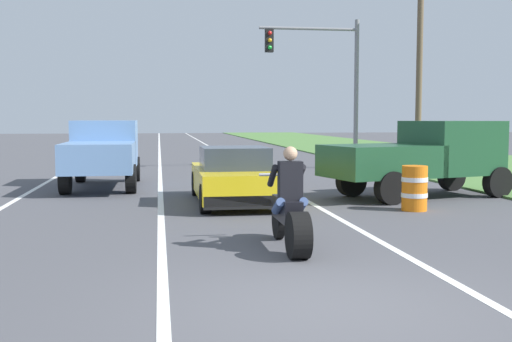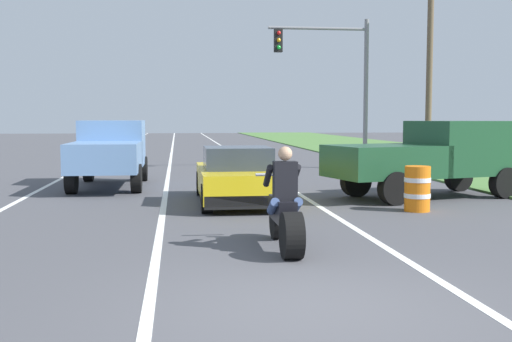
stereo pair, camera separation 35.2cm
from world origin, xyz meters
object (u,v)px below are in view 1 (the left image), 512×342
at_px(pickup_truck_left_lane_light_blue, 103,150).
at_px(pickup_truck_right_shoulder_dark_green, 423,155).
at_px(traffic_light_mast_near, 327,70).
at_px(motorcycle_with_rider, 290,213).
at_px(sports_car_yellow, 234,177).
at_px(construction_barrel_nearest, 414,188).
at_px(construction_barrel_mid, 392,175).

distance_m(pickup_truck_left_lane_light_blue, pickup_truck_right_shoulder_dark_green, 9.15).
bearing_deg(traffic_light_mast_near, pickup_truck_right_shoulder_dark_green, -89.66).
xyz_separation_m(motorcycle_with_rider, sports_car_yellow, (-0.22, 5.52, 0.04)).
height_order(pickup_truck_right_shoulder_dark_green, construction_barrel_nearest, pickup_truck_right_shoulder_dark_green).
height_order(motorcycle_with_rider, pickup_truck_right_shoulder_dark_green, pickup_truck_right_shoulder_dark_green).
distance_m(motorcycle_with_rider, construction_barrel_nearest, 5.17).
xyz_separation_m(pickup_truck_right_shoulder_dark_green, construction_barrel_mid, (-0.53, 0.80, -0.60)).
xyz_separation_m(pickup_truck_left_lane_light_blue, traffic_light_mast_near, (8.36, 5.65, 2.85)).
xyz_separation_m(pickup_truck_right_shoulder_dark_green, construction_barrel_nearest, (-1.17, -2.25, -0.60)).
bearing_deg(construction_barrel_nearest, construction_barrel_mid, 78.11).
bearing_deg(construction_barrel_mid, pickup_truck_left_lane_light_blue, 160.50).
bearing_deg(motorcycle_with_rider, traffic_light_mast_near, 72.74).
distance_m(traffic_light_mast_near, construction_barrel_nearest, 12.06).
bearing_deg(pickup_truck_right_shoulder_dark_green, construction_barrel_nearest, -117.49).
relative_size(pickup_truck_left_lane_light_blue, traffic_light_mast_near, 0.80).
relative_size(sports_car_yellow, traffic_light_mast_near, 0.72).
relative_size(sports_car_yellow, construction_barrel_mid, 4.30).
bearing_deg(traffic_light_mast_near, construction_barrel_nearest, -95.55).
xyz_separation_m(motorcycle_with_rider, construction_barrel_nearest, (3.61, 3.70, -0.09)).
bearing_deg(traffic_light_mast_near, sports_car_yellow, -117.04).
relative_size(motorcycle_with_rider, pickup_truck_left_lane_light_blue, 0.46).
xyz_separation_m(pickup_truck_left_lane_light_blue, pickup_truck_right_shoulder_dark_green, (8.42, -3.59, 0.00)).
bearing_deg(motorcycle_with_rider, construction_barrel_nearest, 45.73).
height_order(sports_car_yellow, construction_barrel_mid, sports_car_yellow).
xyz_separation_m(pickup_truck_right_shoulder_dark_green, traffic_light_mast_near, (-0.05, 9.25, 2.85)).
bearing_deg(pickup_truck_right_shoulder_dark_green, traffic_light_mast_near, 90.34).
bearing_deg(construction_barrel_nearest, pickup_truck_right_shoulder_dark_green, 62.51).
bearing_deg(traffic_light_mast_near, construction_barrel_mid, -93.22).
bearing_deg(pickup_truck_right_shoulder_dark_green, motorcycle_with_rider, -128.76).
xyz_separation_m(traffic_light_mast_near, construction_barrel_mid, (-0.47, -8.45, -3.46)).
relative_size(motorcycle_with_rider, construction_barrel_nearest, 2.21).
bearing_deg(pickup_truck_right_shoulder_dark_green, sports_car_yellow, -175.00).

